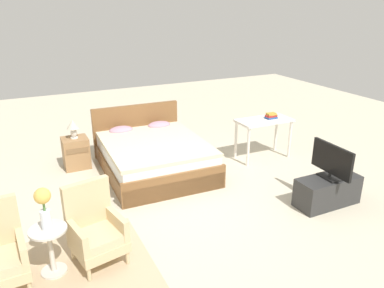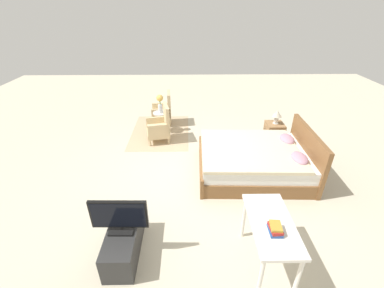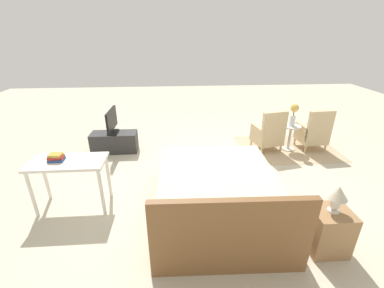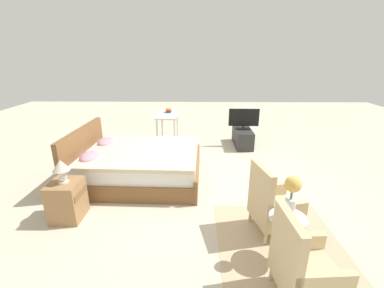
{
  "view_description": "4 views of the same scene",
  "coord_description": "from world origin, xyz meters",
  "views": [
    {
      "loc": [
        -1.93,
        -4.6,
        2.79
      ],
      "look_at": [
        0.36,
        0.14,
        0.8
      ],
      "focal_mm": 35.0,
      "sensor_mm": 36.0,
      "label": 1
    },
    {
      "loc": [
        4.38,
        -0.2,
        3.09
      ],
      "look_at": [
        0.29,
        -0.13,
        0.8
      ],
      "focal_mm": 24.0,
      "sensor_mm": 36.0,
      "label": 2
    },
    {
      "loc": [
        0.65,
        4.09,
        2.44
      ],
      "look_at": [
        0.36,
        0.02,
        0.61
      ],
      "focal_mm": 24.0,
      "sensor_mm": 36.0,
      "label": 3
    },
    {
      "loc": [
        -4.17,
        0.09,
        2.21
      ],
      "look_at": [
        0.29,
        0.16,
        0.62
      ],
      "focal_mm": 24.0,
      "sensor_mm": 36.0,
      "label": 4
    }
  ],
  "objects": [
    {
      "name": "floor_rug",
      "position": [
        -1.84,
        -0.94,
        0.0
      ],
      "size": [
        2.1,
        1.5,
        0.01
      ],
      "color": "tan",
      "rests_on": "ground_plane"
    },
    {
      "name": "tv_stand",
      "position": [
        1.96,
        -1.09,
        0.21
      ],
      "size": [
        0.96,
        0.4,
        0.43
      ],
      "color": "#2D2D2D",
      "rests_on": "ground_plane"
    },
    {
      "name": "bed",
      "position": [
        0.08,
        1.14,
        0.3
      ],
      "size": [
        1.75,
        2.18,
        0.96
      ],
      "color": "brown",
      "rests_on": "ground_plane"
    },
    {
      "name": "nightstand",
      "position": [
        -1.11,
        1.87,
        0.28
      ],
      "size": [
        0.44,
        0.41,
        0.56
      ],
      "color": "#997047",
      "rests_on": "ground_plane"
    },
    {
      "name": "ground_plane",
      "position": [
        0.0,
        0.0,
        0.0
      ],
      "size": [
        16.0,
        16.0,
        0.0
      ],
      "primitive_type": "plane",
      "color": "beige"
    },
    {
      "name": "vanity_desk",
      "position": [
        2.17,
        0.8,
        0.65
      ],
      "size": [
        1.04,
        0.52,
        0.76
      ],
      "color": "silver",
      "rests_on": "ground_plane"
    },
    {
      "name": "armchair_by_window_left",
      "position": [
        -2.35,
        -0.89,
        0.38
      ],
      "size": [
        0.58,
        0.58,
        0.92
      ],
      "color": "#CCB284",
      "rests_on": "floor_rug"
    },
    {
      "name": "side_table",
      "position": [
        -1.84,
        -0.91,
        0.35
      ],
      "size": [
        0.4,
        0.4,
        0.56
      ],
      "color": "beige",
      "rests_on": "ground_plane"
    },
    {
      "name": "armchair_by_window_right",
      "position": [
        -1.35,
        -0.89,
        0.38
      ],
      "size": [
        0.64,
        0.64,
        0.92
      ],
      "color": "#CCB284",
      "rests_on": "floor_rug"
    },
    {
      "name": "tv_flatscreen",
      "position": [
        1.96,
        -1.09,
        0.69
      ],
      "size": [
        0.21,
        0.73,
        0.51
      ],
      "color": "black",
      "rests_on": "tv_stand"
    },
    {
      "name": "table_lamp",
      "position": [
        -1.11,
        1.87,
        0.77
      ],
      "size": [
        0.22,
        0.22,
        0.33
      ],
      "color": "silver",
      "rests_on": "nightstand"
    },
    {
      "name": "book_stack",
      "position": [
        2.31,
        0.79,
        0.81
      ],
      "size": [
        0.21,
        0.15,
        0.1
      ],
      "color": "#284C8E",
      "rests_on": "vanity_desk"
    },
    {
      "name": "flower_vase",
      "position": [
        -1.84,
        -0.91,
        0.85
      ],
      "size": [
        0.17,
        0.17,
        0.48
      ],
      "color": "silver",
      "rests_on": "side_table"
    }
  ]
}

